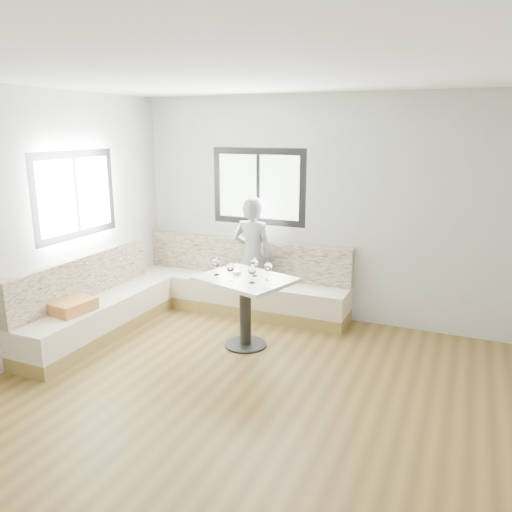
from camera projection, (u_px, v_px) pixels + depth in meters
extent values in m
cube|color=brown|center=(241.00, 411.00, 4.33)|extent=(5.00, 5.00, 0.01)
cube|color=white|center=(238.00, 70.00, 3.64)|extent=(5.00, 5.00, 0.01)
cube|color=#B7B7B2|center=(325.00, 210.00, 6.21)|extent=(5.00, 0.01, 2.80)
cube|color=#B7B7B2|center=(12.00, 231.00, 4.95)|extent=(0.01, 5.00, 2.80)
cube|color=black|center=(258.00, 187.00, 6.49)|extent=(1.30, 0.02, 1.00)
cube|color=black|center=(76.00, 195.00, 5.69)|extent=(0.02, 1.30, 1.00)
cube|color=olive|center=(240.00, 305.00, 6.70)|extent=(2.90, 0.55, 0.16)
cube|color=#F2E3C6|center=(240.00, 290.00, 6.64)|extent=(2.90, 0.55, 0.29)
cube|color=beige|center=(246.00, 257.00, 6.73)|extent=(2.90, 0.14, 0.50)
cube|color=olive|center=(100.00, 329.00, 5.90)|extent=(0.55, 2.25, 0.16)
cube|color=#F2E3C6|center=(99.00, 311.00, 5.85)|extent=(0.55, 2.25, 0.29)
cube|color=beige|center=(82.00, 277.00, 5.83)|extent=(0.14, 2.25, 0.50)
cube|color=#B6852F|center=(70.00, 305.00, 5.43)|extent=(0.49, 0.49, 0.13)
cylinder|color=black|center=(246.00, 344.00, 5.65)|extent=(0.48, 0.48, 0.02)
cylinder|color=black|center=(245.00, 314.00, 5.56)|extent=(0.13, 0.13, 0.76)
cube|color=white|center=(245.00, 279.00, 5.46)|extent=(1.16, 1.02, 0.04)
imported|color=slate|center=(254.00, 257.00, 6.41)|extent=(0.61, 0.43, 1.57)
cylinder|color=white|center=(237.00, 273.00, 5.57)|extent=(0.09, 0.09, 0.04)
sphere|color=black|center=(238.00, 272.00, 5.57)|extent=(0.02, 0.02, 0.02)
sphere|color=black|center=(236.00, 271.00, 5.58)|extent=(0.02, 0.02, 0.02)
sphere|color=black|center=(236.00, 272.00, 5.56)|extent=(0.02, 0.02, 0.02)
cylinder|color=white|center=(216.00, 275.00, 5.55)|extent=(0.07, 0.07, 0.01)
cylinder|color=white|center=(216.00, 271.00, 5.54)|extent=(0.01, 0.01, 0.09)
ellipsoid|color=white|center=(216.00, 262.00, 5.52)|extent=(0.09, 0.09, 0.11)
cylinder|color=#47050D|center=(216.00, 265.00, 5.52)|extent=(0.06, 0.06, 0.02)
cylinder|color=white|center=(230.00, 280.00, 5.35)|extent=(0.07, 0.07, 0.01)
cylinder|color=white|center=(230.00, 276.00, 5.34)|extent=(0.01, 0.01, 0.09)
ellipsoid|color=white|center=(230.00, 267.00, 5.31)|extent=(0.09, 0.09, 0.11)
cylinder|color=#47050D|center=(230.00, 270.00, 5.32)|extent=(0.06, 0.06, 0.02)
cylinder|color=white|center=(252.00, 283.00, 5.26)|extent=(0.07, 0.07, 0.01)
cylinder|color=white|center=(252.00, 279.00, 5.24)|extent=(0.01, 0.01, 0.09)
ellipsoid|color=white|center=(252.00, 270.00, 5.22)|extent=(0.09, 0.09, 0.11)
cylinder|color=#47050D|center=(252.00, 272.00, 5.23)|extent=(0.06, 0.06, 0.02)
cylinder|color=white|center=(254.00, 276.00, 5.51)|extent=(0.07, 0.07, 0.01)
cylinder|color=white|center=(254.00, 272.00, 5.50)|extent=(0.01, 0.01, 0.09)
ellipsoid|color=white|center=(254.00, 263.00, 5.48)|extent=(0.09, 0.09, 0.11)
cylinder|color=#47050D|center=(254.00, 265.00, 5.48)|extent=(0.06, 0.06, 0.02)
cylinder|color=white|center=(268.00, 280.00, 5.36)|extent=(0.07, 0.07, 0.01)
cylinder|color=white|center=(268.00, 276.00, 5.35)|extent=(0.01, 0.01, 0.09)
ellipsoid|color=white|center=(268.00, 267.00, 5.33)|extent=(0.09, 0.09, 0.11)
cylinder|color=#47050D|center=(268.00, 269.00, 5.34)|extent=(0.06, 0.06, 0.02)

